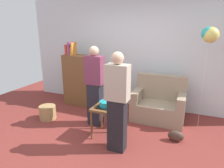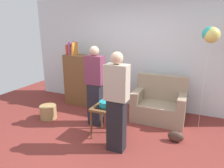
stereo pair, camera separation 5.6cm
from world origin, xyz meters
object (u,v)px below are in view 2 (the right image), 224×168
at_px(couch, 159,105).
at_px(bookshelf, 80,79).
at_px(person_holding_cake, 117,103).
at_px(balloon_bunch, 211,35).
at_px(wicker_basket, 48,112).
at_px(side_table, 107,111).
at_px(birthday_cake, 107,104).
at_px(person_blowing_candles, 95,86).
at_px(handbag, 176,137).

xyz_separation_m(couch, bookshelf, (-2.07, 0.13, 0.33)).
height_order(person_holding_cake, balloon_bunch, balloon_bunch).
distance_m(couch, wicker_basket, 2.47).
xyz_separation_m(side_table, person_holding_cake, (0.33, -0.32, 0.33)).
bearing_deg(bookshelf, couch, -3.50).
bearing_deg(birthday_cake, balloon_bunch, 35.58).
xyz_separation_m(side_table, person_blowing_candles, (-0.42, 0.35, 0.33)).
relative_size(person_holding_cake, balloon_bunch, 0.82).
relative_size(person_blowing_candles, person_holding_cake, 1.00).
bearing_deg(side_table, birthday_cake, -174.09).
height_order(bookshelf, side_table, bookshelf).
distance_m(side_table, person_blowing_candles, 0.64).
distance_m(side_table, handbag, 1.31).
xyz_separation_m(couch, balloon_bunch, (0.83, 0.04, 1.50)).
bearing_deg(couch, balloon_bunch, 2.49).
height_order(couch, balloon_bunch, balloon_bunch).
distance_m(couch, birthday_cake, 1.37).
bearing_deg(balloon_bunch, birthday_cake, -144.42).
xyz_separation_m(birthday_cake, person_holding_cake, (0.33, -0.32, 0.20)).
distance_m(couch, person_blowing_candles, 1.48).
bearing_deg(couch, person_blowing_candles, -147.39).
bearing_deg(person_holding_cake, bookshelf, -13.06).
bearing_deg(person_blowing_candles, person_holding_cake, -32.20).
bearing_deg(handbag, birthday_cake, -165.91).
bearing_deg(handbag, balloon_bunch, 65.47).
bearing_deg(handbag, person_holding_cake, -144.80).
height_order(birthday_cake, wicker_basket, birthday_cake).
bearing_deg(wicker_basket, birthday_cake, -6.42).
xyz_separation_m(birthday_cake, handbag, (1.21, 0.30, -0.54)).
bearing_deg(wicker_basket, balloon_bunch, 17.30).
xyz_separation_m(couch, person_holding_cake, (-0.43, -1.42, 0.49)).
distance_m(couch, handbag, 0.95).
distance_m(birthday_cake, wicker_basket, 1.60).
distance_m(bookshelf, balloon_bunch, 3.14).
bearing_deg(wicker_basket, couch, 22.29).
relative_size(couch, handbag, 3.93).
xyz_separation_m(couch, wicker_basket, (-2.27, -0.93, -0.19)).
bearing_deg(wicker_basket, person_holding_cake, -14.95).
xyz_separation_m(person_blowing_candles, wicker_basket, (-1.10, -0.18, -0.68)).
height_order(side_table, person_holding_cake, person_holding_cake).
relative_size(side_table, birthday_cake, 1.84).
height_order(couch, person_blowing_candles, person_blowing_candles).
height_order(person_blowing_candles, person_holding_cake, same).
height_order(couch, wicker_basket, couch).
height_order(birthday_cake, person_blowing_candles, person_blowing_candles).
relative_size(birthday_cake, balloon_bunch, 0.16).
bearing_deg(couch, side_table, -124.49).
relative_size(bookshelf, person_blowing_candles, 0.99).
relative_size(wicker_basket, balloon_bunch, 0.18).
xyz_separation_m(bookshelf, person_blowing_candles, (0.90, -0.88, 0.16)).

